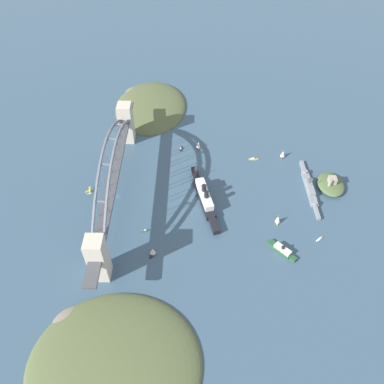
{
  "coord_description": "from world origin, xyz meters",
  "views": [
    {
      "loc": [
        277.06,
        82.1,
        305.55
      ],
      "look_at": [
        0.0,
        78.65,
        8.0
      ],
      "focal_mm": 36.49,
      "sensor_mm": 36.0,
      "label": 1
    }
  ],
  "objects": [
    {
      "name": "ground_plane",
      "position": [
        0.0,
        0.0,
        0.0
      ],
      "size": [
        1400.0,
        1400.0,
        0.0
      ],
      "primitive_type": "plane",
      "color": "#385166"
    },
    {
      "name": "harbor_arch_bridge",
      "position": [
        -0.0,
        0.0,
        28.37
      ],
      "size": [
        252.75,
        15.45,
        65.82
      ],
      "color": "beige",
      "rests_on": "ground"
    },
    {
      "name": "headland_west_shore",
      "position": [
        -163.93,
        20.08,
        0.0
      ],
      "size": [
        123.31,
        94.94,
        17.28
      ],
      "color": "#515B38",
      "rests_on": "ground"
    },
    {
      "name": "headland_east_shore",
      "position": [
        171.81,
        20.14,
        0.0
      ],
      "size": [
        121.73,
        134.2,
        18.79
      ],
      "color": "#515B38",
      "rests_on": "ground"
    },
    {
      "name": "ocean_liner",
      "position": [
        4.46,
        91.62,
        5.93
      ],
      "size": [
        91.54,
        29.68,
        20.43
      ],
      "color": "black",
      "rests_on": "ground"
    },
    {
      "name": "naval_cruiser",
      "position": [
        -13.27,
        204.88,
        2.74
      ],
      "size": [
        85.29,
        9.0,
        16.6
      ],
      "color": "gray",
      "rests_on": "ground"
    },
    {
      "name": "harbor_ferry_steamer",
      "position": [
        67.68,
        163.85,
        2.42
      ],
      "size": [
        25.35,
        25.64,
        7.91
      ],
      "color": "#23512D",
      "rests_on": "ground"
    },
    {
      "name": "fort_island_mid_harbor",
      "position": [
        -17.46,
        228.39,
        3.81
      ],
      "size": [
        36.85,
        28.31,
        14.11
      ],
      "color": "#4C6038",
      "rests_on": "ground"
    },
    {
      "name": "seaplane_taxiing_near_bridge",
      "position": [
        -5.29,
        -31.26,
        1.93
      ],
      "size": [
        11.6,
        7.73,
        4.74
      ],
      "color": "#B7B7B2",
      "rests_on": "ground"
    },
    {
      "name": "small_boat_0",
      "position": [
        33.16,
        164.19,
        4.76
      ],
      "size": [
        9.5,
        5.81,
        10.26
      ],
      "color": "gold",
      "rests_on": "ground"
    },
    {
      "name": "small_boat_1",
      "position": [
        45.55,
        33.06,
        0.7
      ],
      "size": [
        3.01,
        7.06,
        1.92
      ],
      "color": "#2D6B3D",
      "rests_on": "ground"
    },
    {
      "name": "small_boat_2",
      "position": [
        -59.99,
        149.18,
        0.82
      ],
      "size": [
        2.81,
        11.31,
        2.3
      ],
      "color": "gold",
      "rests_on": "ground"
    },
    {
      "name": "small_boat_3",
      "position": [
        -65.09,
        183.48,
        4.73
      ],
      "size": [
        9.62,
        6.72,
        10.12
      ],
      "color": "brown",
      "rests_on": "ground"
    },
    {
      "name": "small_boat_4",
      "position": [
        71.8,
        43.1,
        4.24
      ],
      "size": [
        9.77,
        7.25,
        9.19
      ],
      "color": "black",
      "rests_on": "ground"
    },
    {
      "name": "small_boat_5",
      "position": [
        -77.25,
        64.18,
        0.87
      ],
      "size": [
        9.06,
        2.42,
        2.36
      ],
      "color": "black",
      "rests_on": "ground"
    },
    {
      "name": "small_boat_6",
      "position": [
        53.29,
        202.23,
        0.77
      ],
      "size": [
        6.06,
        7.78,
        2.17
      ],
      "color": "silver",
      "rests_on": "ground"
    },
    {
      "name": "small_boat_7",
      "position": [
        -80.15,
        85.36,
        4.53
      ],
      "size": [
        8.8,
        5.05,
        9.87
      ],
      "color": "brown",
      "rests_on": "ground"
    }
  ]
}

